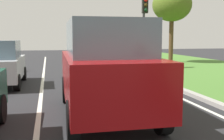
% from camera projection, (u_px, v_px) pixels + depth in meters
% --- Properties ---
extents(ground_plane, '(60.00, 60.00, 0.00)m').
position_uv_depth(ground_plane, '(60.00, 84.00, 11.18)').
color(ground_plane, '#262628').
extents(lane_line_center, '(0.12, 32.00, 0.01)m').
position_uv_depth(lane_line_center, '(42.00, 85.00, 11.02)').
color(lane_line_center, silver).
rests_on(lane_line_center, ground).
extents(lane_line_right_edge, '(0.12, 32.00, 0.01)m').
position_uv_depth(lane_line_right_edge, '(143.00, 81.00, 11.99)').
color(lane_line_right_edge, silver).
rests_on(lane_line_right_edge, ground).
extents(curb_right, '(0.24, 48.00, 0.12)m').
position_uv_depth(curb_right, '(154.00, 79.00, 12.10)').
color(curb_right, '#9E9B93').
rests_on(curb_right, ground).
extents(car_suv_ahead, '(2.07, 4.55, 2.28)m').
position_uv_depth(car_suv_ahead, '(105.00, 68.00, 6.57)').
color(car_suv_ahead, maroon).
rests_on(car_suv_ahead, ground).
extents(traffic_light_near_right, '(0.32, 0.50, 4.58)m').
position_uv_depth(traffic_light_near_right, '(144.00, 18.00, 15.92)').
color(traffic_light_near_right, '#2D2D2D').
rests_on(traffic_light_near_right, ground).
extents(tree_roadside_far, '(2.83, 2.83, 5.44)m').
position_uv_depth(tree_roadside_far, '(172.00, 5.00, 19.77)').
color(tree_roadside_far, '#4C331E').
rests_on(tree_roadside_far, ground).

